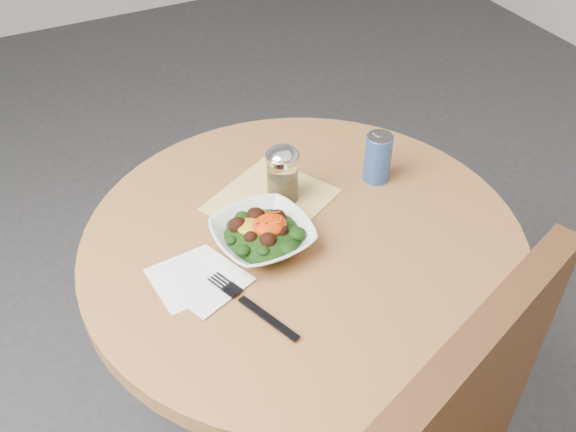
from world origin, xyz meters
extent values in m
cylinder|color=black|center=(0.00, 0.00, 0.01)|extent=(0.52, 0.52, 0.03)
cylinder|color=black|center=(0.00, 0.00, 0.35)|extent=(0.10, 0.10, 0.71)
cylinder|color=#BE7D44|center=(0.00, 0.00, 0.73)|extent=(0.90, 0.90, 0.04)
cube|color=#EBA40C|center=(-0.01, 0.13, 0.75)|extent=(0.31, 0.30, 0.00)
cube|color=white|center=(-0.25, -0.01, 0.75)|extent=(0.15, 0.15, 0.00)
cube|color=white|center=(-0.22, -0.03, 0.75)|extent=(0.17, 0.17, 0.00)
imported|color=white|center=(-0.08, 0.02, 0.77)|extent=(0.20, 0.20, 0.05)
ellipsoid|color=black|center=(-0.08, 0.02, 0.77)|extent=(0.16, 0.16, 0.05)
ellipsoid|color=gold|center=(-0.11, 0.03, 0.80)|extent=(0.05, 0.05, 0.02)
ellipsoid|color=#EE4405|center=(-0.07, 0.01, 0.80)|extent=(0.07, 0.06, 0.03)
cube|color=black|center=(-0.16, -0.16, 0.76)|extent=(0.06, 0.13, 0.00)
cube|color=black|center=(-0.19, -0.06, 0.76)|extent=(0.05, 0.08, 0.00)
cylinder|color=silver|center=(0.02, 0.13, 0.80)|extent=(0.07, 0.07, 0.10)
cylinder|color=#A78B4E|center=(0.02, 0.13, 0.78)|extent=(0.06, 0.06, 0.06)
cylinder|color=white|center=(0.02, 0.13, 0.86)|extent=(0.07, 0.07, 0.01)
ellipsoid|color=white|center=(0.02, 0.13, 0.87)|extent=(0.07, 0.07, 0.03)
cylinder|color=navy|center=(0.24, 0.10, 0.81)|extent=(0.06, 0.06, 0.11)
cylinder|color=#BABAC1|center=(0.24, 0.10, 0.86)|extent=(0.06, 0.06, 0.00)
cube|color=#BABAC1|center=(0.23, 0.11, 0.86)|extent=(0.02, 0.02, 0.00)
camera|label=1|loc=(-0.46, -0.84, 1.63)|focal=40.00mm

